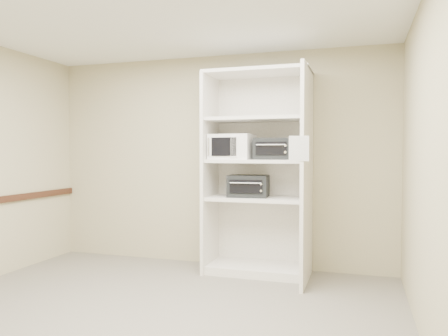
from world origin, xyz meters
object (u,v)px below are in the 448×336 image
(toaster_oven_upper, at_px, (273,149))
(microwave, at_px, (232,147))
(toaster_oven_lower, at_px, (248,186))
(shelving_unit, at_px, (262,179))

(toaster_oven_upper, bearing_deg, microwave, 179.62)
(microwave, relative_size, toaster_oven_lower, 1.07)
(shelving_unit, relative_size, toaster_oven_upper, 5.60)
(microwave, distance_m, toaster_oven_upper, 0.50)
(microwave, bearing_deg, shelving_unit, 10.12)
(microwave, bearing_deg, toaster_oven_lower, 13.94)
(shelving_unit, xyz_separation_m, microwave, (-0.35, -0.04, 0.39))
(shelving_unit, height_order, toaster_oven_upper, shelving_unit)
(toaster_oven_upper, height_order, toaster_oven_lower, toaster_oven_upper)
(toaster_oven_upper, xyz_separation_m, toaster_oven_lower, (-0.31, 0.03, -0.44))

